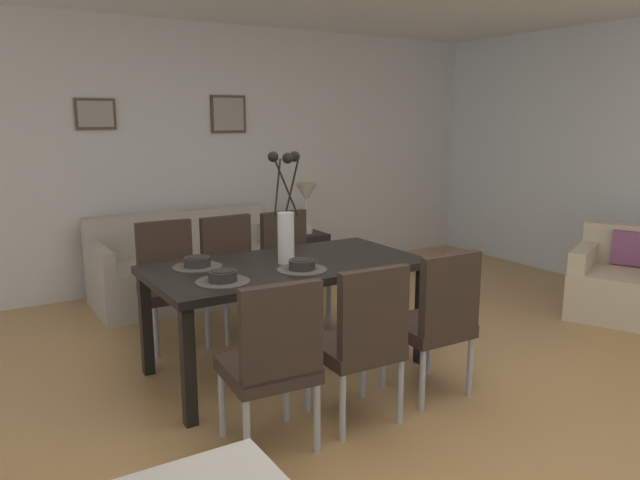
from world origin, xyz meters
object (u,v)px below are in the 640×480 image
(dining_chair_near_left, at_px, (273,358))
(dining_chair_near_right, at_px, (170,277))
(framed_picture_center, at_px, (228,114))
(bowl_near_right, at_px, (197,261))
(dining_chair_far_right, at_px, (233,269))
(bowl_near_left, at_px, (223,275))
(dining_table, at_px, (286,274))
(dining_chair_mid_left, at_px, (436,317))
(centerpiece_vase, at_px, (286,221))
(dining_chair_far_left, at_px, (362,337))
(dining_chair_mid_right, at_px, (291,262))
(bowl_far_left, at_px, (302,264))
(framed_picture_left, at_px, (95,114))
(sofa, at_px, (192,270))
(armchair, at_px, (624,283))
(side_table, at_px, (307,258))
(table_lamp, at_px, (306,197))

(dining_chair_near_left, xyz_separation_m, dining_chair_near_right, (0.05, 1.80, 0.00))
(framed_picture_center, bearing_deg, bowl_near_right, -118.50)
(dining_chair_far_right, bearing_deg, dining_chair_near_left, -107.47)
(dining_chair_near_right, relative_size, bowl_near_left, 5.41)
(dining_table, xyz_separation_m, dining_chair_mid_left, (0.57, -0.85, -0.15))
(dining_chair_mid_left, bearing_deg, bowl_near_left, 150.00)
(centerpiece_vase, height_order, framed_picture_center, framed_picture_center)
(dining_chair_far_left, distance_m, dining_chair_mid_right, 1.81)
(bowl_far_left, relative_size, framed_picture_left, 0.47)
(bowl_far_left, bearing_deg, sofa, 89.68)
(dining_chair_far_right, distance_m, bowl_near_left, 1.23)
(dining_table, height_order, dining_chair_far_left, dining_chair_far_left)
(bowl_near_left, relative_size, sofa, 0.10)
(dining_chair_near_right, xyz_separation_m, bowl_far_left, (0.51, -1.11, 0.27))
(armchair, relative_size, framed_picture_center, 2.82)
(dining_chair_far_right, xyz_separation_m, dining_chair_mid_left, (0.57, -1.72, 0.00))
(dining_table, xyz_separation_m, dining_chair_mid_right, (0.51, 0.84, -0.15))
(dining_chair_mid_left, relative_size, bowl_near_left, 5.41)
(dining_chair_near_right, xyz_separation_m, side_table, (1.73, 0.91, -0.25))
(armchair, bearing_deg, bowl_far_left, 173.85)
(table_lamp, bearing_deg, dining_chair_mid_right, -126.51)
(dining_chair_far_right, relative_size, side_table, 1.77)
(dining_chair_far_left, relative_size, bowl_near_left, 5.41)
(dining_chair_near_right, height_order, armchair, dining_chair_near_right)
(sofa, bearing_deg, dining_chair_mid_right, -64.83)
(framed_picture_left, bearing_deg, dining_chair_far_left, -79.05)
(bowl_near_left, distance_m, sofa, 2.23)
(dining_chair_mid_left, bearing_deg, bowl_near_right, 136.24)
(dining_chair_mid_left, bearing_deg, dining_chair_far_left, -176.28)
(dining_chair_mid_right, height_order, bowl_near_left, dining_chair_mid_right)
(dining_chair_far_left, relative_size, centerpiece_vase, 1.25)
(dining_chair_mid_right, bearing_deg, bowl_far_left, -115.58)
(centerpiece_vase, bearing_deg, dining_table, -124.65)
(centerpiece_vase, xyz_separation_m, armchair, (3.02, -0.54, -0.74))
(side_table, bearing_deg, dining_chair_near_left, -123.42)
(dining_chair_far_right, height_order, dining_chair_mid_left, same)
(bowl_near_left, relative_size, framed_picture_left, 0.47)
(dining_chair_far_right, xyz_separation_m, bowl_near_right, (-0.53, -0.66, 0.27))
(side_table, bearing_deg, dining_chair_mid_right, -126.51)
(dining_chair_far_right, bearing_deg, dining_chair_far_left, -90.16)
(dining_chair_far_right, bearing_deg, side_table, 37.44)
(bowl_far_left, relative_size, side_table, 0.33)
(dining_chair_far_left, bearing_deg, armchair, 6.58)
(framed_picture_left, relative_size, framed_picture_center, 0.95)
(dining_table, relative_size, dining_chair_mid_left, 1.96)
(side_table, height_order, framed_picture_left, framed_picture_left)
(centerpiece_vase, bearing_deg, bowl_far_left, -90.25)
(dining_chair_mid_left, bearing_deg, dining_table, 123.68)
(sofa, distance_m, framed_picture_left, 1.66)
(armchair, bearing_deg, dining_chair_far_right, 155.15)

